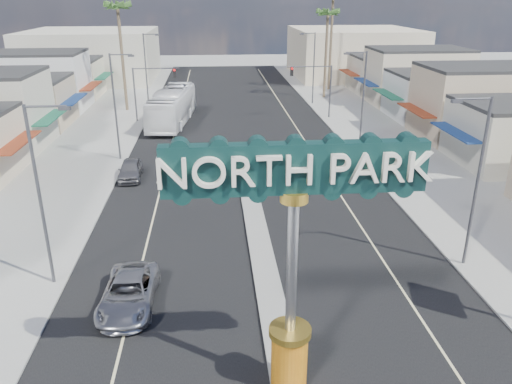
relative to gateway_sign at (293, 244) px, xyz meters
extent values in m
plane|color=gray|center=(0.00, 28.02, -5.93)|extent=(160.00, 160.00, 0.00)
cube|color=black|center=(0.00, 28.02, -5.92)|extent=(20.00, 120.00, 0.01)
cube|color=gray|center=(0.00, 12.02, -5.85)|extent=(1.30, 30.00, 0.16)
cube|color=gray|center=(-14.00, 28.02, -5.87)|extent=(8.00, 120.00, 0.12)
cube|color=gray|center=(14.00, 28.02, -5.87)|extent=(8.00, 120.00, 0.12)
cube|color=beige|center=(-24.00, 41.02, -2.93)|extent=(12.00, 42.00, 6.00)
cube|color=#B7B29E|center=(24.00, 41.02, -2.93)|extent=(12.00, 42.00, 6.00)
cube|color=#B7B29E|center=(-22.00, 73.02, -1.93)|extent=(20.00, 20.00, 8.00)
cube|color=beige|center=(22.00, 73.02, -1.93)|extent=(20.00, 20.00, 8.00)
cylinder|color=orange|center=(0.00, 0.02, -4.67)|extent=(1.30, 1.30, 2.20)
cylinder|color=gold|center=(0.00, 0.02, -3.44)|extent=(1.50, 1.50, 0.25)
cylinder|color=#B7B7BC|center=(0.00, 0.02, -0.92)|extent=(0.36, 0.36, 4.80)
cylinder|color=gold|center=(0.00, 0.02, 1.66)|extent=(0.90, 0.90, 0.35)
cube|color=#0E2B29|center=(0.00, 0.02, 2.58)|extent=(8.20, 0.50, 1.60)
cylinder|color=#47474C|center=(-11.00, 42.02, -2.93)|extent=(0.18, 0.18, 6.00)
cylinder|color=#47474C|center=(-8.50, 42.02, -0.03)|extent=(5.00, 0.12, 0.12)
cube|color=black|center=(-6.50, 42.02, -0.53)|extent=(0.32, 0.32, 1.00)
sphere|color=red|center=(-6.50, 41.84, -0.21)|extent=(0.22, 0.22, 0.22)
cylinder|color=#47474C|center=(11.00, 42.02, -2.93)|extent=(0.18, 0.18, 6.00)
cylinder|color=#47474C|center=(8.50, 42.02, -0.03)|extent=(5.00, 0.12, 0.12)
cube|color=black|center=(6.50, 42.02, -0.53)|extent=(0.32, 0.32, 1.00)
sphere|color=red|center=(6.50, 41.84, -0.21)|extent=(0.22, 0.22, 0.22)
cylinder|color=#47474C|center=(-10.60, 8.02, -1.43)|extent=(0.16, 0.16, 9.00)
cylinder|color=#47474C|center=(-9.70, 8.02, 2.97)|extent=(1.80, 0.10, 0.10)
cube|color=#47474C|center=(-8.90, 8.02, 2.87)|extent=(0.50, 0.22, 0.15)
cylinder|color=#47474C|center=(-10.60, 28.02, -1.43)|extent=(0.16, 0.16, 9.00)
cylinder|color=#47474C|center=(-9.70, 28.02, 2.97)|extent=(1.80, 0.10, 0.10)
cube|color=#47474C|center=(-8.90, 28.02, 2.87)|extent=(0.50, 0.22, 0.15)
cylinder|color=#47474C|center=(-10.60, 50.02, -1.43)|extent=(0.16, 0.16, 9.00)
cylinder|color=#47474C|center=(-9.70, 50.02, 2.97)|extent=(1.80, 0.10, 0.10)
cube|color=#47474C|center=(-8.90, 50.02, 2.87)|extent=(0.50, 0.22, 0.15)
cylinder|color=#47474C|center=(10.60, 8.02, -1.43)|extent=(0.16, 0.16, 9.00)
cylinder|color=#47474C|center=(9.70, 8.02, 2.97)|extent=(1.80, 0.10, 0.10)
cube|color=#47474C|center=(8.90, 8.02, 2.87)|extent=(0.50, 0.22, 0.15)
cylinder|color=#47474C|center=(10.60, 28.02, -1.43)|extent=(0.16, 0.16, 9.00)
cylinder|color=#47474C|center=(9.70, 28.02, 2.97)|extent=(1.80, 0.10, 0.10)
cube|color=#47474C|center=(8.90, 28.02, 2.87)|extent=(0.50, 0.22, 0.15)
cylinder|color=#47474C|center=(10.60, 50.02, -1.43)|extent=(0.16, 0.16, 9.00)
cylinder|color=#47474C|center=(9.70, 50.02, 2.97)|extent=(1.80, 0.10, 0.10)
cube|color=#47474C|center=(8.90, 50.02, 2.87)|extent=(0.50, 0.22, 0.15)
cylinder|color=brown|center=(-13.00, 48.02, 0.07)|extent=(0.36, 0.36, 12.00)
cylinder|color=brown|center=(13.00, 54.02, -0.43)|extent=(0.36, 0.36, 11.00)
cylinder|color=brown|center=(15.00, 60.02, 0.57)|extent=(0.36, 0.36, 13.00)
imported|color=#9D9DA1|center=(-6.55, 5.74, -5.22)|extent=(2.50, 5.17, 1.42)
imported|color=#5C5B60|center=(-9.00, 23.24, -5.21)|extent=(1.86, 4.29, 1.44)
imported|color=silver|center=(6.53, 23.30, -5.19)|extent=(1.99, 4.58, 1.47)
imported|color=white|center=(-6.92, 40.96, -4.04)|extent=(4.77, 13.86, 3.78)
camera|label=1|loc=(-2.44, -14.21, 7.52)|focal=35.00mm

